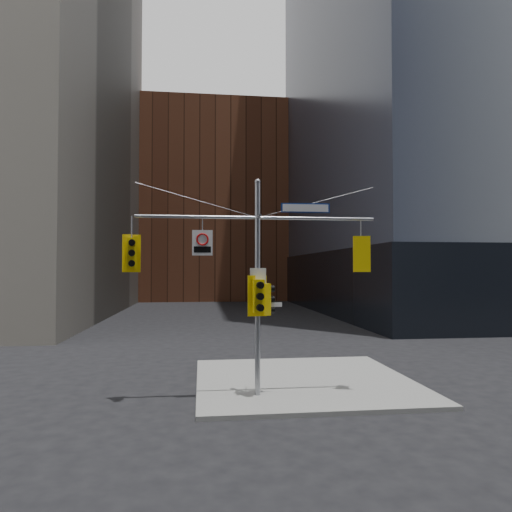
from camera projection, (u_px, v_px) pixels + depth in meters
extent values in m
plane|color=black|center=(266.00, 419.00, 12.99)|extent=(160.00, 160.00, 0.00)
cube|color=gray|center=(304.00, 381.00, 17.20)|extent=(8.00, 8.00, 0.15)
cube|color=black|center=(485.00, 282.00, 48.20)|extent=(36.40, 36.40, 6.00)
cube|color=brown|center=(213.00, 207.00, 70.97)|extent=(26.00, 20.00, 28.00)
cylinder|color=#96989E|center=(258.00, 290.00, 15.08)|extent=(0.18, 0.18, 7.20)
sphere|color=#96989E|center=(258.00, 182.00, 15.19)|extent=(0.20, 0.20, 0.20)
cylinder|color=#96989E|center=(197.00, 217.00, 14.92)|extent=(4.00, 0.11, 0.11)
cylinder|color=#96989E|center=(316.00, 219.00, 15.40)|extent=(4.00, 0.11, 0.11)
cylinder|color=#96989E|center=(259.00, 216.00, 14.81)|extent=(0.10, 0.70, 0.10)
cylinder|color=#96989E|center=(197.00, 200.00, 14.93)|extent=(4.00, 0.02, 1.12)
cylinder|color=#96989E|center=(316.00, 202.00, 15.41)|extent=(4.00, 0.02, 1.12)
cube|color=yellow|center=(132.00, 253.00, 14.63)|extent=(0.35, 0.28, 0.99)
cube|color=yellow|center=(131.00, 253.00, 14.79)|extent=(0.58, 0.14, 1.23)
cylinder|color=black|center=(132.00, 243.00, 14.46)|extent=(0.23, 0.18, 0.21)
cylinder|color=black|center=(132.00, 243.00, 14.53)|extent=(0.18, 0.05, 0.18)
cylinder|color=black|center=(132.00, 253.00, 14.45)|extent=(0.23, 0.18, 0.21)
cylinder|color=black|center=(132.00, 253.00, 14.52)|extent=(0.18, 0.05, 0.18)
cylinder|color=black|center=(132.00, 263.00, 14.44)|extent=(0.23, 0.18, 0.21)
cylinder|color=black|center=(132.00, 263.00, 14.51)|extent=(0.18, 0.05, 0.18)
cube|color=yellow|center=(361.00, 254.00, 15.55)|extent=(0.35, 0.28, 0.99)
cube|color=yellow|center=(362.00, 254.00, 15.38)|extent=(0.58, 0.14, 1.22)
cylinder|color=black|center=(360.00, 245.00, 15.74)|extent=(0.23, 0.19, 0.21)
cylinder|color=black|center=(360.00, 245.00, 15.67)|extent=(0.18, 0.05, 0.18)
cylinder|color=black|center=(360.00, 254.00, 15.73)|extent=(0.23, 0.19, 0.21)
cylinder|color=black|center=(360.00, 254.00, 15.66)|extent=(0.18, 0.05, 0.18)
cylinder|color=black|center=(360.00, 264.00, 15.72)|extent=(0.23, 0.19, 0.21)
cylinder|color=black|center=(360.00, 264.00, 15.65)|extent=(0.18, 0.05, 0.18)
cube|color=yellow|center=(266.00, 299.00, 15.11)|extent=(0.30, 0.38, 1.05)
cylinder|color=black|center=(272.00, 289.00, 15.18)|extent=(0.20, 0.25, 0.22)
cylinder|color=black|center=(269.00, 289.00, 15.16)|extent=(0.06, 0.19, 0.19)
cylinder|color=black|center=(272.00, 299.00, 15.17)|extent=(0.20, 0.25, 0.22)
cylinder|color=black|center=(269.00, 299.00, 15.15)|extent=(0.06, 0.19, 0.19)
cylinder|color=black|center=(272.00, 310.00, 15.16)|extent=(0.20, 0.25, 0.22)
cylinder|color=#0CE559|center=(269.00, 310.00, 15.14)|extent=(0.06, 0.19, 0.19)
cube|color=yellow|center=(259.00, 296.00, 14.80)|extent=(0.38, 0.29, 1.08)
cube|color=yellow|center=(257.00, 296.00, 14.98)|extent=(0.64, 0.13, 1.34)
cylinder|color=black|center=(260.00, 285.00, 14.61)|extent=(0.25, 0.19, 0.23)
cylinder|color=black|center=(260.00, 285.00, 14.69)|extent=(0.20, 0.05, 0.20)
cylinder|color=black|center=(260.00, 296.00, 14.60)|extent=(0.25, 0.19, 0.23)
cylinder|color=black|center=(260.00, 296.00, 14.68)|extent=(0.20, 0.05, 0.20)
cylinder|color=black|center=(260.00, 308.00, 14.59)|extent=(0.25, 0.19, 0.23)
cylinder|color=black|center=(260.00, 308.00, 14.67)|extent=(0.20, 0.05, 0.20)
cube|color=navy|center=(305.00, 208.00, 15.36)|extent=(1.66, 0.07, 0.32)
cube|color=silver|center=(306.00, 208.00, 15.34)|extent=(1.56, 0.04, 0.25)
cube|color=silver|center=(202.00, 243.00, 14.89)|extent=(0.67, 0.05, 0.83)
torus|color=#B20A0A|center=(202.00, 239.00, 14.88)|extent=(0.41, 0.06, 0.41)
cube|color=black|center=(202.00, 250.00, 14.87)|extent=(0.55, 0.02, 0.20)
cube|color=silver|center=(258.00, 279.00, 14.98)|extent=(0.53, 0.09, 0.70)
cube|color=#D88C00|center=(258.00, 285.00, 14.95)|extent=(0.39, 0.06, 0.31)
cube|color=silver|center=(271.00, 305.00, 15.12)|extent=(0.75, 0.07, 0.15)
cube|color=#145926|center=(256.00, 310.00, 15.51)|extent=(0.10, 0.69, 0.14)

